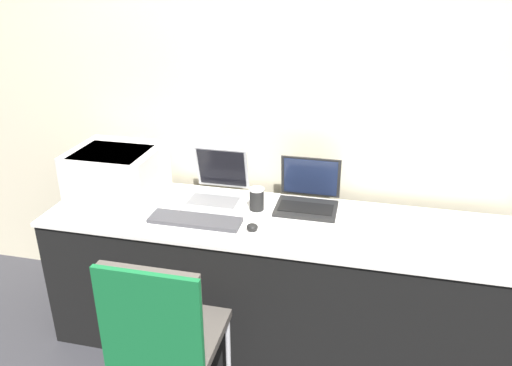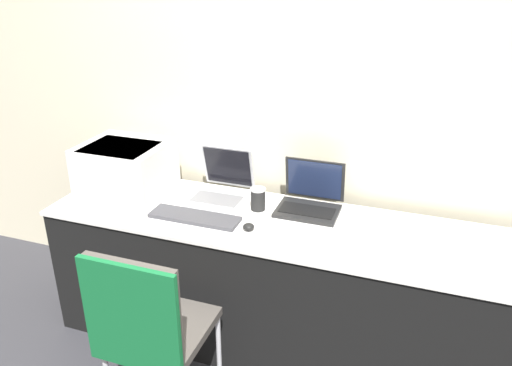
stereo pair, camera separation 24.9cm
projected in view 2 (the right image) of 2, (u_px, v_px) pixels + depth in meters
name	position (u px, v px, depth m)	size (l,w,h in m)	color
wall_back	(300.00, 94.00, 2.66)	(8.00, 0.05, 2.60)	beige
table	(273.00, 283.00, 2.66)	(2.37, 0.63, 0.75)	black
printer	(125.00, 166.00, 2.77)	(0.46, 0.40, 0.28)	silver
laptop_left	(221.00, 187.00, 2.75)	(0.30, 0.32, 0.26)	#B7B7BC
laptop_right	(310.00, 199.00, 2.61)	(0.32, 0.28, 0.25)	black
external_keyboard	(195.00, 217.00, 2.53)	(0.47, 0.14, 0.02)	#3D3D42
coffee_cup	(258.00, 199.00, 2.60)	(0.08, 0.08, 0.12)	black
mouse	(249.00, 227.00, 2.42)	(0.06, 0.06, 0.03)	black
chair	(147.00, 323.00, 2.05)	(0.42, 0.43, 0.92)	#4C4742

